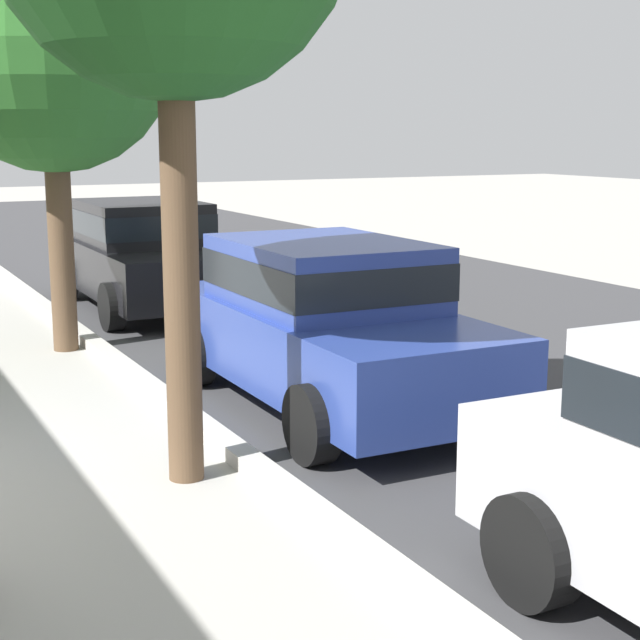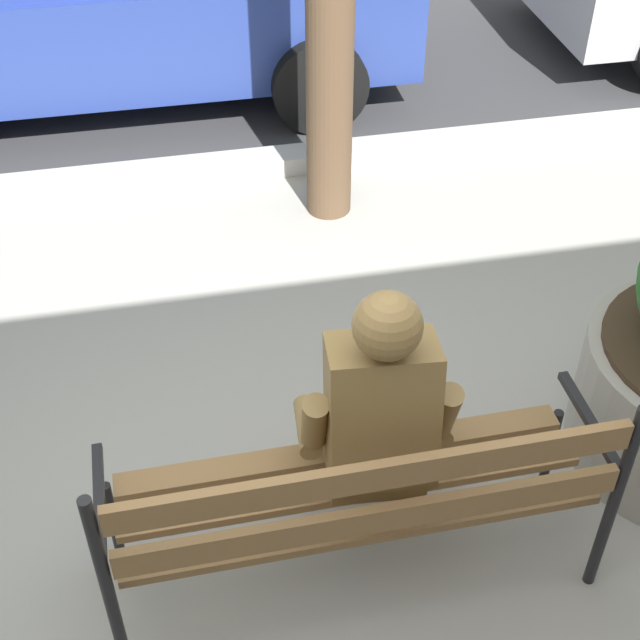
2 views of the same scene
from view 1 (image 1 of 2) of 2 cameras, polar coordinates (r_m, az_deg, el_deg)
name	(u,v)px [view 1 (image 1 of 2)]	position (r m, az deg, el deg)	size (l,w,h in m)	color
street_surface	(627,379)	(10.64, 17.60, -3.32)	(60.00, 9.00, 0.01)	#38383A
curb_stone	(215,436)	(8.16, -6.22, -6.78)	(60.00, 0.20, 0.12)	#B2AFA8
street_tree_near_bench	(51,50)	(11.66, -15.54, 15.07)	(2.79, 2.79, 4.86)	brown
parked_car_black	(143,252)	(14.28, -10.35, 3.98)	(4.11, 1.95, 1.56)	black
parked_car_blue	(327,319)	(8.99, 0.44, 0.09)	(4.11, 1.95, 1.56)	navy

